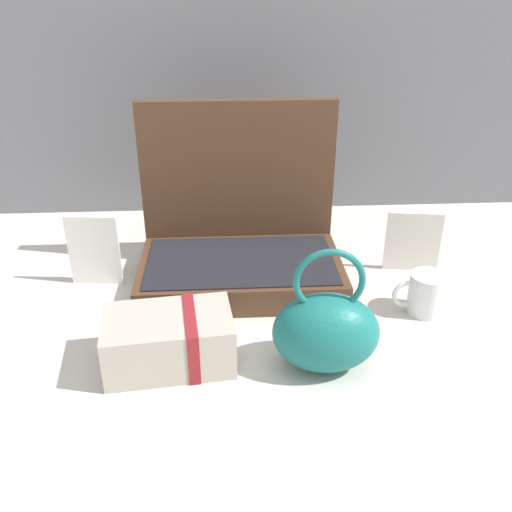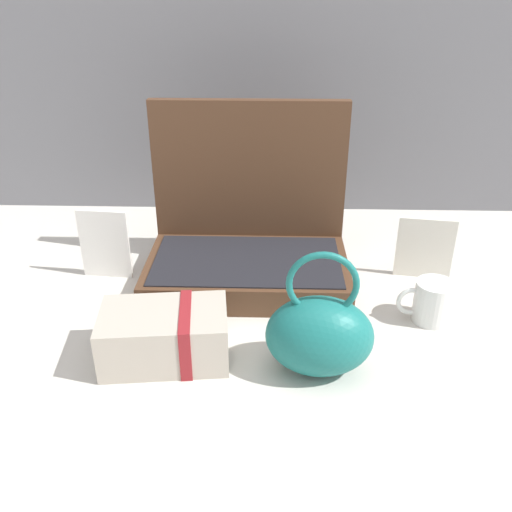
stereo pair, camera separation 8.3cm
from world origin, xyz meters
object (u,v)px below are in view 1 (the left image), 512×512
at_px(open_suitcase, 240,240).
at_px(teal_pouch_handbag, 326,330).
at_px(coffee_mug, 426,294).
at_px(info_card_left, 94,251).
at_px(poster_card_right, 413,242).
at_px(cream_toiletry_bag, 171,340).

xyz_separation_m(open_suitcase, teal_pouch_handbag, (0.14, -0.34, -0.01)).
height_order(coffee_mug, info_card_left, info_card_left).
distance_m(coffee_mug, info_card_left, 0.71).
distance_m(teal_pouch_handbag, coffee_mug, 0.29).
xyz_separation_m(info_card_left, poster_card_right, (0.71, 0.02, -0.01)).
relative_size(open_suitcase, cream_toiletry_bag, 1.86).
bearing_deg(open_suitcase, poster_card_right, -0.14).
distance_m(open_suitcase, poster_card_right, 0.39).
height_order(teal_pouch_handbag, info_card_left, teal_pouch_handbag).
relative_size(open_suitcase, info_card_left, 2.72).
height_order(open_suitcase, coffee_mug, open_suitcase).
relative_size(teal_pouch_handbag, coffee_mug, 2.08).
distance_m(teal_pouch_handbag, cream_toiletry_bag, 0.27).
distance_m(open_suitcase, info_card_left, 0.32).
relative_size(coffee_mug, info_card_left, 0.69).
bearing_deg(cream_toiletry_bag, coffee_mug, 14.93).
relative_size(cream_toiletry_bag, poster_card_right, 1.66).
xyz_separation_m(teal_pouch_handbag, poster_card_right, (0.26, 0.34, -0.00)).
bearing_deg(poster_card_right, coffee_mug, -89.24).
bearing_deg(teal_pouch_handbag, info_card_left, 144.89).
bearing_deg(teal_pouch_handbag, open_suitcase, 111.77).
bearing_deg(open_suitcase, info_card_left, -176.28).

